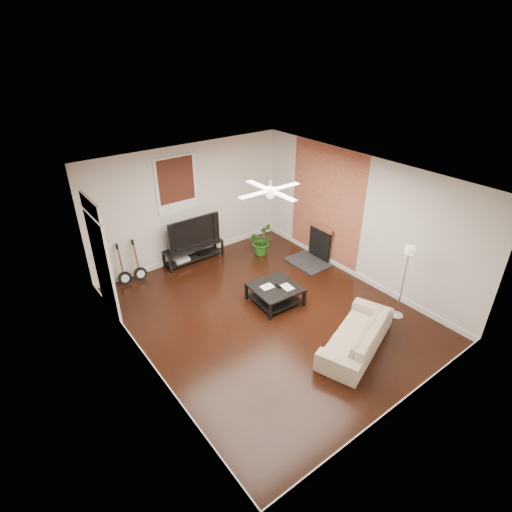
{
  "coord_description": "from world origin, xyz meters",
  "views": [
    {
      "loc": [
        -4.12,
        -5.06,
        4.96
      ],
      "look_at": [
        0.0,
        0.4,
        1.15
      ],
      "focal_mm": 28.41,
      "sensor_mm": 36.0,
      "label": 1
    }
  ],
  "objects": [
    {
      "name": "ceiling_fan",
      "position": [
        0.0,
        0.0,
        2.6
      ],
      "size": [
        1.24,
        1.24,
        0.32
      ],
      "primitive_type": null,
      "color": "white",
      "rests_on": "ceiling"
    },
    {
      "name": "coffee_table",
      "position": [
        0.37,
        0.23,
        0.19
      ],
      "size": [
        0.97,
        0.97,
        0.38
      ],
      "primitive_type": "cube",
      "rotation": [
        0.0,
        0.0,
        -0.06
      ],
      "color": "black",
      "rests_on": "floor"
    },
    {
      "name": "tv",
      "position": [
        -0.11,
        2.8,
        0.8
      ],
      "size": [
        1.33,
        0.17,
        0.76
      ],
      "primitive_type": "imported",
      "color": "black",
      "rests_on": "tv_stand"
    },
    {
      "name": "door_left",
      "position": [
        -2.46,
        1.9,
        1.25
      ],
      "size": [
        0.08,
        1.0,
        2.5
      ],
      "primitive_type": "cube",
      "color": "white",
      "rests_on": "wall_left"
    },
    {
      "name": "floor_lamp",
      "position": [
        1.99,
        -1.59,
        0.78
      ],
      "size": [
        0.33,
        0.33,
        1.56
      ],
      "primitive_type": null,
      "rotation": [
        0.0,
        0.0,
        0.35
      ],
      "color": "silver",
      "rests_on": "floor"
    },
    {
      "name": "guitar_left",
      "position": [
        -1.87,
        2.75,
        0.49
      ],
      "size": [
        0.33,
        0.26,
        0.97
      ],
      "primitive_type": null,
      "rotation": [
        0.0,
        0.0,
        -0.17
      ],
      "color": "black",
      "rests_on": "floor"
    },
    {
      "name": "potted_plant",
      "position": [
        1.41,
        2.09,
        0.36
      ],
      "size": [
        0.84,
        0.86,
        0.72
      ],
      "primitive_type": "imported",
      "rotation": [
        0.0,
        0.0,
        0.92
      ],
      "color": "#275D1A",
      "rests_on": "floor"
    },
    {
      "name": "tv_stand",
      "position": [
        -0.11,
        2.78,
        0.21
      ],
      "size": [
        1.48,
        0.4,
        0.42
      ],
      "primitive_type": "cube",
      "color": "black",
      "rests_on": "floor"
    },
    {
      "name": "brick_accent",
      "position": [
        2.49,
        1.0,
        1.4
      ],
      "size": [
        0.02,
        2.2,
        2.8
      ],
      "primitive_type": "cube",
      "color": "#AD5738",
      "rests_on": "floor"
    },
    {
      "name": "window_back",
      "position": [
        -0.3,
        2.97,
        1.95
      ],
      "size": [
        1.0,
        0.06,
        1.3
      ],
      "primitive_type": "cube",
      "color": "#36140E",
      "rests_on": "wall_back"
    },
    {
      "name": "fireplace",
      "position": [
        2.2,
        1.0,
        0.46
      ],
      "size": [
        0.8,
        1.1,
        0.92
      ],
      "primitive_type": "cube",
      "color": "black",
      "rests_on": "floor"
    },
    {
      "name": "room",
      "position": [
        0.0,
        0.0,
        1.4
      ],
      "size": [
        5.01,
        6.01,
        2.81
      ],
      "color": "black",
      "rests_on": "ground"
    },
    {
      "name": "guitar_right",
      "position": [
        -1.52,
        2.72,
        0.49
      ],
      "size": [
        0.31,
        0.23,
        0.97
      ],
      "primitive_type": null,
      "rotation": [
        0.0,
        0.0,
        -0.06
      ],
      "color": "black",
      "rests_on": "floor"
    },
    {
      "name": "sofa",
      "position": [
        0.64,
        -1.69,
        0.28
      ],
      "size": [
        2.06,
        1.36,
        0.56
      ],
      "primitive_type": "imported",
      "rotation": [
        0.0,
        0.0,
        3.49
      ],
      "color": "tan",
      "rests_on": "floor"
    }
  ]
}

